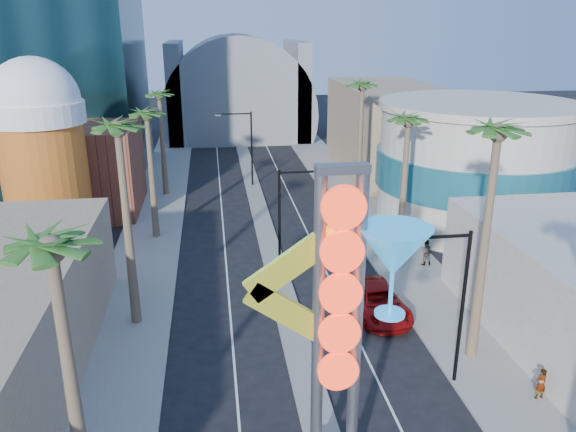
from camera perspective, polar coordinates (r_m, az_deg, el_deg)
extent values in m
cube|color=gray|center=(52.22, -13.30, -0.08)|extent=(5.00, 100.00, 0.15)
cube|color=gray|center=(53.70, 7.29, 0.84)|extent=(5.00, 100.00, 0.15)
cube|color=gray|center=(54.94, -3.14, 1.40)|extent=(1.60, 84.00, 0.15)
cube|color=brown|center=(55.01, -20.12, 4.51)|extent=(10.00, 10.00, 8.00)
cube|color=#967461|center=(66.39, 10.07, 8.64)|extent=(10.00, 20.00, 10.00)
cylinder|color=#B06317|center=(47.49, -23.30, 3.14)|extent=(6.40, 6.40, 10.00)
cylinder|color=white|center=(46.43, -24.19, 9.55)|extent=(7.00, 7.00, 1.60)
sphere|color=white|center=(46.33, -24.32, 10.52)|extent=(6.60, 6.60, 6.60)
cylinder|color=#B7AC9B|center=(50.79, 18.32, 4.72)|extent=(16.00, 16.00, 10.00)
cylinder|color=teal|center=(50.79, 18.32, 4.72)|extent=(16.60, 16.60, 3.00)
cylinder|color=#B7AC9B|center=(49.81, 18.97, 10.62)|extent=(16.60, 16.60, 0.60)
cylinder|color=slate|center=(87.20, -5.12, 10.69)|extent=(22.00, 16.00, 22.00)
cube|color=slate|center=(86.84, -11.26, 12.36)|extent=(2.00, 16.00, 14.00)
cube|color=slate|center=(87.69, 0.85, 12.78)|extent=(2.00, 16.00, 14.00)
cylinder|color=slate|center=(20.35, 3.06, -11.57)|extent=(0.44, 0.44, 12.00)
cylinder|color=slate|center=(20.63, 6.96, -11.23)|extent=(0.44, 0.44, 12.00)
cube|color=slate|center=(18.20, 5.57, 4.79)|extent=(1.80, 0.50, 0.30)
cylinder|color=red|center=(18.21, 5.69, 0.86)|extent=(1.50, 0.25, 1.50)
cylinder|color=red|center=(18.75, 5.54, -3.64)|extent=(1.50, 0.25, 1.50)
cylinder|color=red|center=(19.41, 5.39, -7.86)|extent=(1.50, 0.25, 1.50)
cylinder|color=red|center=(20.16, 5.25, -11.78)|extent=(1.50, 0.25, 1.50)
cylinder|color=red|center=(21.00, 5.12, -15.41)|extent=(1.50, 0.25, 1.50)
cube|color=#FFF335|center=(18.96, 0.53, -4.75)|extent=(3.47, 0.25, 2.80)
cube|color=#FFF335|center=(19.86, 0.51, -10.03)|extent=(3.47, 0.25, 2.80)
cone|color=#2796DE|center=(19.66, 10.69, -3.57)|extent=(2.60, 2.60, 1.80)
cylinder|color=#2796DE|center=(20.33, 10.41, -7.73)|extent=(0.16, 0.16, 1.60)
cylinder|color=#2796DE|center=(20.70, 10.28, -9.71)|extent=(1.10, 1.10, 0.12)
cylinder|color=black|center=(36.73, -0.87, -1.32)|extent=(0.18, 0.18, 8.00)
cube|color=black|center=(35.83, 1.97, 4.52)|extent=(3.60, 0.12, 0.12)
cube|color=slate|center=(36.15, 4.47, 4.44)|extent=(0.60, 0.25, 0.18)
cylinder|color=black|center=(59.70, -3.70, 6.74)|extent=(0.18, 0.18, 8.00)
cube|color=black|center=(58.89, -5.56, 10.28)|extent=(3.60, 0.12, 0.12)
cube|color=slate|center=(58.86, -7.13, 10.12)|extent=(0.60, 0.25, 0.18)
cylinder|color=black|center=(28.02, 17.26, -9.13)|extent=(0.18, 0.18, 8.00)
cube|color=black|center=(25.83, 14.82, -2.07)|extent=(3.24, 0.12, 0.12)
cube|color=slate|center=(25.36, 11.79, -2.47)|extent=(0.60, 0.25, 0.18)
cylinder|color=brown|center=(20.50, -20.97, -16.90)|extent=(0.40, 0.40, 10.50)
sphere|color=#20531B|center=(18.03, -22.95, -3.19)|extent=(2.40, 2.40, 2.40)
cylinder|color=brown|center=(32.51, -15.95, -1.60)|extent=(0.40, 0.40, 11.50)
sphere|color=#20531B|center=(31.00, -16.92, 8.38)|extent=(2.40, 2.40, 2.40)
cylinder|color=brown|center=(45.97, -13.66, 3.70)|extent=(0.40, 0.40, 10.00)
sphere|color=#20531B|center=(44.94, -14.17, 9.85)|extent=(2.40, 2.40, 2.40)
cylinder|color=brown|center=(57.59, -12.60, 6.87)|extent=(0.40, 0.40, 10.00)
sphere|color=#20531B|center=(56.77, -12.97, 11.80)|extent=(2.40, 2.40, 2.40)
cylinder|color=brown|center=(29.57, 19.23, -3.54)|extent=(0.40, 0.40, 12.00)
sphere|color=#20531B|center=(27.91, 20.59, 7.90)|extent=(2.40, 2.40, 2.40)
cylinder|color=brown|center=(40.18, 11.62, 1.99)|extent=(0.40, 0.40, 10.50)
sphere|color=#20531B|center=(38.98, 12.14, 9.37)|extent=(2.40, 2.40, 2.40)
cylinder|color=brown|center=(51.13, 7.30, 6.50)|extent=(0.40, 0.40, 11.50)
sphere|color=#20531B|center=(50.19, 7.58, 12.92)|extent=(2.40, 2.40, 2.40)
imported|color=#980B0C|center=(34.73, 9.03, -8.54)|extent=(3.24, 6.33, 1.71)
imported|color=gray|center=(29.66, 24.30, -15.25)|extent=(0.64, 0.47, 1.59)
imported|color=gray|center=(41.69, 13.77, -3.60)|extent=(0.97, 0.77, 1.92)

